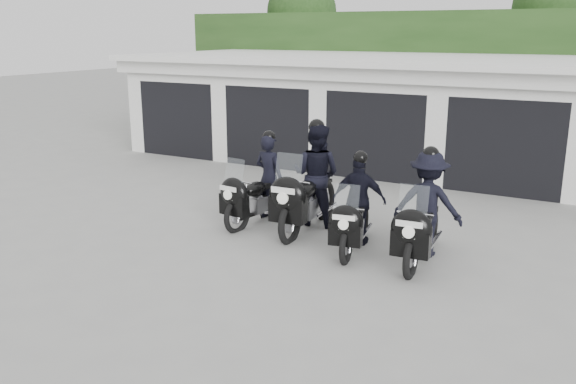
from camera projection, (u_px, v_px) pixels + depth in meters
The scene contains 7 objects.
ground at pixel (261, 244), 10.82m from camera, with size 80.00×80.00×0.00m, color gray.
garage_block at pixel (407, 112), 17.28m from camera, with size 16.40×6.80×2.96m.
background_vegetation at pixel (464, 57), 20.88m from camera, with size 20.00×3.90×5.80m.
police_bike_a at pixel (260, 186), 11.88m from camera, with size 0.79×2.11×1.84m.
police_bike_b at pixel (312, 182), 11.53m from camera, with size 0.99×2.45×2.13m.
police_bike_c at pixel (357, 207), 10.49m from camera, with size 1.02×1.98×1.73m.
police_bike_d at pixel (425, 211), 9.96m from camera, with size 1.19×2.20×1.92m.
Camera 1 is at (5.33, -8.73, 3.67)m, focal length 38.00 mm.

